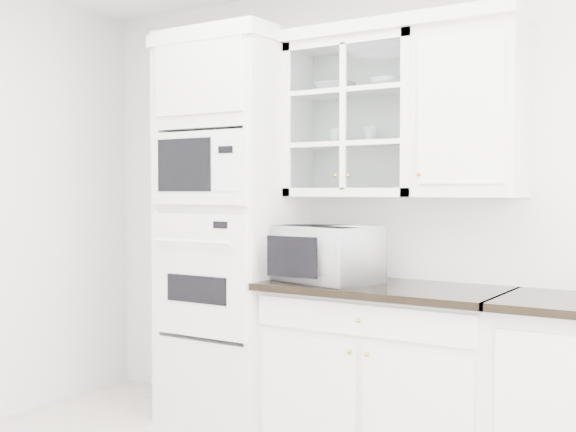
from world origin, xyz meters
The scene contains 11 objects.
room_shell centered at (0.00, 0.43, 1.78)m, with size 4.00×3.50×2.70m.
oven_column centered at (-0.75, 1.42, 1.20)m, with size 0.76×0.68×2.40m.
base_cabinet_run centered at (0.28, 1.45, 0.46)m, with size 1.32×0.67×0.92m.
upper_cabinet_glass centered at (0.03, 1.58, 1.85)m, with size 0.80×0.33×0.90m.
upper_cabinet_solid centered at (0.71, 1.58, 1.85)m, with size 0.55×0.33×0.90m, color white.
crown_molding centered at (-0.07, 1.56, 2.33)m, with size 2.14×0.38×0.07m, color white.
countertop_microwave centered at (-0.04, 1.40, 1.08)m, with size 0.54×0.45×0.32m, color white.
bowl_a centered at (-0.12, 1.59, 2.04)m, with size 0.24×0.24×0.06m, color white.
bowl_b centered at (0.22, 1.57, 2.04)m, with size 0.18×0.18×0.06m, color white.
cup_a centered at (-0.09, 1.58, 1.75)m, with size 0.11×0.11×0.09m, color white.
cup_b centered at (0.11, 1.60, 1.75)m, with size 0.10×0.10×0.09m, color white.
Camera 1 is at (1.96, -2.15, 1.43)m, focal length 45.00 mm.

